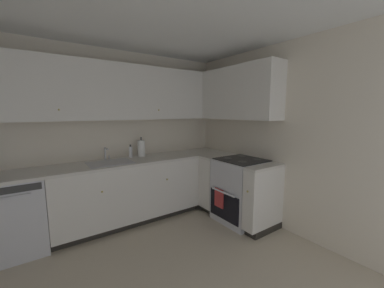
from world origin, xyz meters
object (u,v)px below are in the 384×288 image
at_px(dishwasher, 14,216).
at_px(soap_bottle, 131,152).
at_px(paper_towel_roll, 141,148).
at_px(oven_range, 241,190).

relative_size(dishwasher, soap_bottle, 4.43).
bearing_deg(paper_towel_roll, dishwasher, -174.17).
bearing_deg(dishwasher, oven_range, -18.71).
relative_size(soap_bottle, paper_towel_roll, 0.63).
xyz_separation_m(dishwasher, soap_bottle, (1.41, 0.18, 0.55)).
distance_m(oven_range, soap_bottle, 1.71).
xyz_separation_m(dishwasher, oven_range, (2.63, -0.89, 0.02)).
xyz_separation_m(dishwasher, paper_towel_roll, (1.57, 0.16, 0.58)).
distance_m(dishwasher, paper_towel_roll, 1.69).
height_order(oven_range, soap_bottle, soap_bottle).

